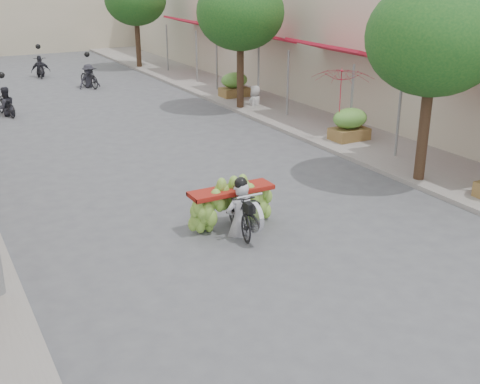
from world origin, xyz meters
name	(u,v)px	position (x,y,z in m)	size (l,w,h in m)	color
ground	(353,301)	(0.00, 0.00, 0.00)	(120.00, 120.00, 0.00)	#515156
sidewalk_right	(262,100)	(7.00, 15.00, 0.06)	(4.00, 60.00, 0.12)	gray
shophouse_row_right	(372,26)	(11.99, 14.00, 3.00)	(9.77, 40.00, 6.00)	#BCB39C
street_tree_near	(434,39)	(5.40, 4.00, 3.78)	(3.40, 3.40, 5.25)	#3A2719
street_tree_mid	(240,13)	(5.40, 14.00, 3.78)	(3.40, 3.40, 5.25)	#3A2719
produce_crate_mid	(350,122)	(6.20, 8.00, 0.71)	(1.20, 0.88, 1.16)	brown
produce_crate_far	(234,83)	(6.20, 16.00, 0.71)	(1.20, 0.88, 1.16)	brown
banana_motorbike	(236,200)	(-0.39, 3.56, 0.73)	(2.20, 1.87, 2.22)	black
market_umbrella	(343,67)	(5.81, 8.01, 2.51)	(2.55, 2.55, 1.81)	maroon
pedestrian	(255,85)	(6.15, 14.10, 0.91)	(0.88, 0.87, 1.58)	silver
bg_motorbike_a	(4,97)	(-3.09, 17.47, 0.75)	(0.93, 1.66, 1.95)	black
bg_motorbike_b	(88,70)	(1.32, 21.61, 0.84)	(1.15, 1.80, 1.95)	black
bg_motorbike_c	(40,62)	(-0.10, 25.77, 0.79)	(1.05, 1.75, 1.95)	black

